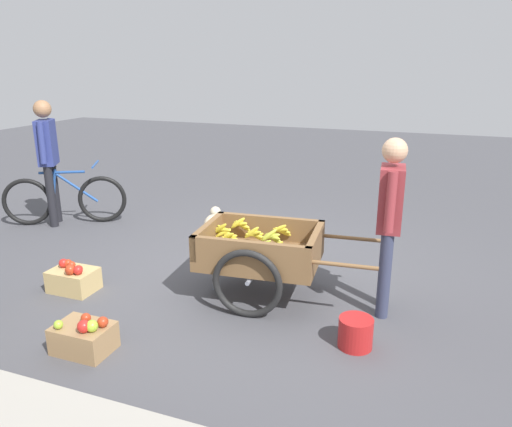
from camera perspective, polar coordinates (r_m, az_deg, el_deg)
The scene contains 9 objects.
ground_plane at distance 5.26m, azimuth -0.29°, elevation -7.26°, with size 24.00×24.00×0.00m, color #47474C.
fruit_cart at distance 4.68m, azimuth 0.40°, elevation -4.59°, with size 1.71×0.99×0.71m.
vendor_person at distance 4.37m, azimuth 15.22°, elevation 0.18°, with size 0.23×0.57×1.58m.
bicycle at distance 7.31m, azimuth -21.22°, elevation 1.57°, with size 1.48×0.85×0.85m.
cyclist_person at distance 7.21m, azimuth -22.98°, elevation 6.66°, with size 0.34×0.51×1.70m.
dog at distance 6.13m, azimuth -5.09°, elevation -0.97°, with size 0.29×0.66×0.40m.
plastic_bucket at distance 4.08m, azimuth 11.45°, elevation -13.36°, with size 0.27×0.27×0.25m, color #B21E1E.
apple_crate at distance 4.17m, azimuth -19.27°, elevation -13.32°, with size 0.44×0.32×0.32m.
mixed_fruit_crate at distance 5.22m, azimuth -20.38°, elevation -7.08°, with size 0.44×0.32×0.32m.
Camera 1 is at (-1.71, 4.47, 2.18)m, focal length 34.56 mm.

